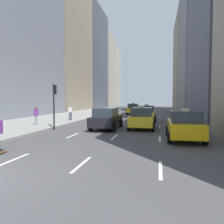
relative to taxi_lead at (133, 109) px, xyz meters
The scene contains 12 objects.
sidewalk_left 8.99m from the taxi_lead, 156.33° to the right, with size 8.00×66.00×0.15m, color gray.
lane_markings 7.77m from the taxi_lead, 79.56° to the right, with size 5.72×56.00×0.01m.
building_row_left 22.57m from the taxi_lead, 148.04° to the left, with size 6.00×88.10×34.95m.
building_row_right 16.46m from the taxi_lead, ahead, with size 6.00×59.81×36.51m.
taxi_lead is the anchor object (origin of this frame).
taxi_second 18.43m from the taxi_lead, 81.26° to the right, with size 2.02×4.40×1.87m.
taxi_third 12.17m from the taxi_lead, 76.70° to the right, with size 2.02×4.40×1.87m.
taxi_fourth 23.35m from the taxi_lead, 76.13° to the right, with size 2.02×4.40×1.87m.
sedan_black_near 18.91m from the taxi_lead, 90.00° to the right, with size 2.02×4.78×1.70m.
pedestrian_mid_block 19.79m from the taxi_lead, 109.02° to the right, with size 0.36×0.22×1.65m.
pedestrian_far_walking 14.69m from the taxi_lead, 111.27° to the right, with size 0.36×0.22×1.65m.
traffic_light_pole 20.56m from the taxi_lead, 101.11° to the right, with size 0.24×0.42×3.60m.
Camera 1 is at (5.33, -5.38, 2.34)m, focal length 35.00 mm.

